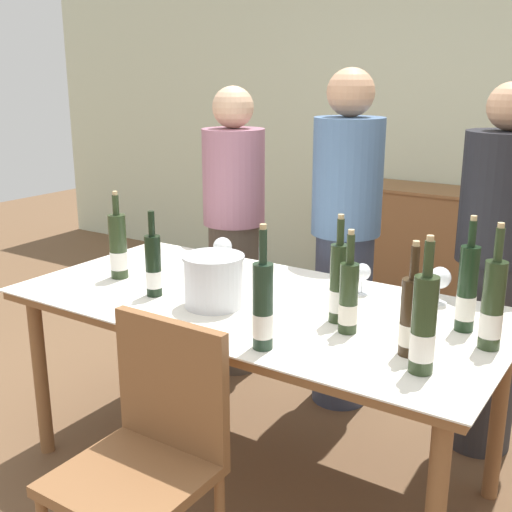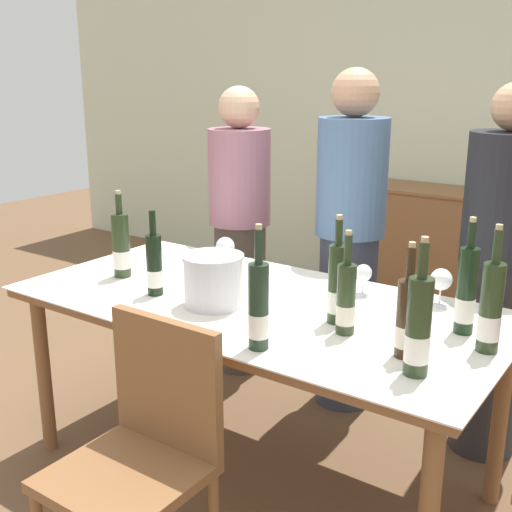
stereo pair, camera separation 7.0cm
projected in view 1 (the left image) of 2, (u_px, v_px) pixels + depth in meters
ground_plane at (256, 471)px, 2.69m from camera, size 12.00×12.00×0.00m
back_wall at (466, 105)px, 4.44m from camera, size 8.00×0.10×2.80m
sideboard_cabinet at (430, 248)px, 4.52m from camera, size 1.15×0.46×0.85m
dining_table at (256, 317)px, 2.50m from camera, size 1.91×0.94×0.76m
ice_bucket at (214, 279)px, 2.40m from camera, size 0.23×0.23×0.20m
wine_bottle_0 at (411, 318)px, 1.98m from camera, size 0.07×0.07×0.37m
wine_bottle_1 at (492, 307)px, 2.02m from camera, size 0.07×0.07×0.41m
wine_bottle_2 at (263, 308)px, 2.02m from camera, size 0.07×0.07×0.41m
wine_bottle_3 at (348, 299)px, 2.15m from camera, size 0.07×0.07×0.36m
wine_bottle_4 at (467, 291)px, 2.16m from camera, size 0.07×0.07×0.40m
wine_bottle_5 at (339, 285)px, 2.24m from camera, size 0.07×0.07×0.39m
wine_bottle_6 at (424, 327)px, 1.85m from camera, size 0.07×0.07×0.41m
wine_bottle_7 at (153, 267)px, 2.51m from camera, size 0.06×0.06×0.34m
wine_bottle_8 at (118, 248)px, 2.73m from camera, size 0.08×0.08×0.38m
wine_glass_0 at (440, 279)px, 2.43m from camera, size 0.08×0.08×0.15m
wine_glass_1 at (362, 274)px, 2.54m from camera, size 0.07×0.07×0.13m
wine_glass_2 at (223, 248)px, 2.82m from camera, size 0.08×0.08×0.16m
chair_near_front at (150, 446)px, 1.95m from camera, size 0.42×0.42×0.89m
person_host at (234, 234)px, 3.47m from camera, size 0.33×0.33×1.55m
person_guest_left at (345, 243)px, 3.08m from camera, size 0.33×0.33×1.64m
person_guest_right at (494, 276)px, 2.69m from camera, size 0.33×0.33×1.58m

